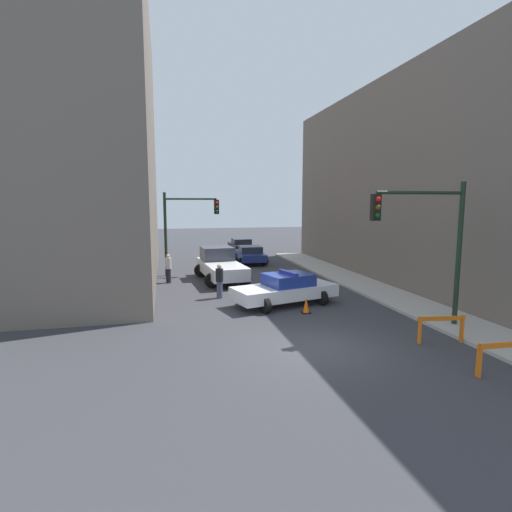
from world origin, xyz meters
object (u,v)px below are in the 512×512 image
traffic_light_far (183,222)px  parked_car_mid (241,245)px  parked_car_near (250,254)px  pedestrian_crossing (219,281)px  barrier_mid (441,325)px  barrier_front (503,353)px  white_truck (220,265)px  traffic_light_near (432,233)px  traffic_cone (306,306)px  pedestrian_corner (168,268)px  police_car (285,289)px

traffic_light_far → parked_car_mid: traffic_light_far is taller
parked_car_near → pedestrian_crossing: pedestrian_crossing is taller
parked_car_near → barrier_mid: parked_car_near is taller
pedestrian_crossing → barrier_mid: 9.98m
parked_car_mid → barrier_front: (1.82, -27.29, -0.06)m
pedestrian_crossing → barrier_mid: bearing=-85.7°
traffic_light_far → white_truck: bearing=-47.3°
traffic_light_near → parked_car_near: size_ratio=1.19×
traffic_cone → white_truck: bearing=107.6°
parked_car_near → barrier_front: parked_car_near is taller
barrier_mid → parked_car_near: bearing=97.4°
parked_car_near → pedestrian_crossing: bearing=-107.5°
barrier_mid → traffic_light_far: bearing=117.7°
parked_car_near → pedestrian_crossing: size_ratio=2.63×
parked_car_mid → pedestrian_corner: pedestrian_corner is taller
traffic_light_near → traffic_light_far: bearing=121.7°
traffic_light_near → barrier_mid: bearing=-109.4°
traffic_light_far → pedestrian_crossing: size_ratio=3.13×
traffic_cone → traffic_light_near: bearing=-40.3°
traffic_light_far → parked_car_mid: (5.68, 10.38, -2.72)m
traffic_light_far → traffic_cone: size_ratio=7.93×
traffic_light_near → white_truck: (-6.03, 10.86, -2.62)m
police_car → traffic_cone: 1.65m
white_truck → pedestrian_corner: size_ratio=3.34×
parked_car_near → white_truck: bearing=-114.6°
pedestrian_crossing → barrier_front: pedestrian_crossing is taller
police_car → pedestrian_corner: bearing=24.3°
police_car → barrier_front: size_ratio=3.13×
parked_car_mid → pedestrian_corner: size_ratio=2.59×
white_truck → parked_car_mid: bearing=68.7°
traffic_light_far → parked_car_near: 7.11m
white_truck → traffic_light_far: bearing=127.8°
traffic_light_near → pedestrian_crossing: 9.66m
traffic_light_near → barrier_front: size_ratio=3.25×
pedestrian_crossing → traffic_cone: 4.69m
police_car → barrier_mid: bearing=-164.3°
barrier_front → police_car: bearing=112.2°
police_car → white_truck: size_ratio=0.90×
traffic_cone → traffic_light_far: bearing=114.1°
police_car → parked_car_near: (1.09, 12.56, -0.05)m
barrier_mid → traffic_light_near: bearing=70.6°
police_car → white_truck: 6.65m
pedestrian_crossing → parked_car_mid: bearing=41.5°
police_car → traffic_cone: (0.43, -1.54, -0.41)m
traffic_light_far → pedestrian_corner: (-1.01, -2.26, -2.54)m
white_truck → parked_car_near: white_truck is taller
parked_car_mid → traffic_cone: bearing=-93.6°
traffic_cone → barrier_front: bearing=-66.3°
white_truck → parked_car_near: size_ratio=1.27×
pedestrian_corner → traffic_cone: pedestrian_corner is taller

